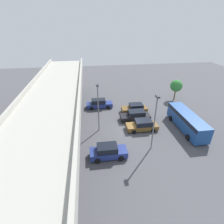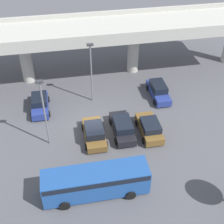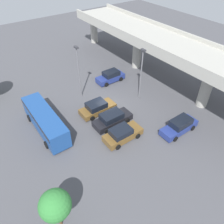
{
  "view_description": "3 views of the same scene",
  "coord_description": "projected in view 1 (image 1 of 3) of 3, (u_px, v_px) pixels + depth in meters",
  "views": [
    {
      "loc": [
        -21.68,
        6.02,
        14.71
      ],
      "look_at": [
        3.5,
        2.44,
        1.4
      ],
      "focal_mm": 28.0,
      "sensor_mm": 36.0,
      "label": 1
    },
    {
      "loc": [
        -2.69,
        -24.64,
        21.67
      ],
      "look_at": [
        2.03,
        0.26,
        1.57
      ],
      "focal_mm": 50.0,
      "sensor_mm": 36.0,
      "label": 2
    },
    {
      "loc": [
        18.78,
        -12.94,
        18.17
      ],
      "look_at": [
        1.85,
        -0.76,
        0.91
      ],
      "focal_mm": 35.0,
      "sensor_mm": 36.0,
      "label": 3
    }
  ],
  "objects": [
    {
      "name": "ground_plane",
      "position": [
        131.0,
        130.0,
        26.59
      ],
      "size": [
        86.99,
        86.99,
        0.0
      ],
      "primitive_type": "plane",
      "color": "#4C4C51"
    },
    {
      "name": "highway_overpass",
      "position": [
        54.0,
        100.0,
        22.66
      ],
      "size": [
        42.03,
        7.11,
        7.07
      ],
      "color": "#ADAAA0",
      "rests_on": "ground_plane"
    },
    {
      "name": "parked_car_0",
      "position": [
        108.0,
        152.0,
        20.94
      ],
      "size": [
        2.07,
        4.47,
        1.68
      ],
      "rotation": [
        0.0,
        0.0,
        -1.57
      ],
      "color": "navy",
      "rests_on": "ground_plane"
    },
    {
      "name": "parked_car_1",
      "position": [
        142.0,
        125.0,
        26.33
      ],
      "size": [
        2.2,
        4.7,
        1.59
      ],
      "rotation": [
        0.0,
        0.0,
        1.57
      ],
      "color": "brown",
      "rests_on": "ground_plane"
    },
    {
      "name": "parked_car_2",
      "position": [
        136.0,
        116.0,
        28.85
      ],
      "size": [
        2.13,
        4.87,
        1.67
      ],
      "rotation": [
        0.0,
        0.0,
        1.57
      ],
      "color": "black",
      "rests_on": "ground_plane"
    },
    {
      "name": "parked_car_3",
      "position": [
        135.0,
        108.0,
        31.3
      ],
      "size": [
        2.13,
        4.52,
        1.61
      ],
      "rotation": [
        0.0,
        0.0,
        1.57
      ],
      "color": "brown",
      "rests_on": "ground_plane"
    },
    {
      "name": "parked_car_4",
      "position": [
        99.0,
        104.0,
        33.03
      ],
      "size": [
        1.98,
        4.85,
        1.68
      ],
      "rotation": [
        0.0,
        0.0,
        -1.57
      ],
      "color": "navy",
      "rests_on": "ground_plane"
    },
    {
      "name": "shuttle_bus",
      "position": [
        187.0,
        120.0,
        26.09
      ],
      "size": [
        8.7,
        2.55,
        2.54
      ],
      "color": "#1E478C",
      "rests_on": "ground_plane"
    },
    {
      "name": "lamp_post_near_aisle",
      "position": [
        155.0,
        119.0,
        20.72
      ],
      "size": [
        0.7,
        0.35,
        7.35
      ],
      "color": "slate",
      "rests_on": "ground_plane"
    },
    {
      "name": "lamp_post_mid_lot",
      "position": [
        98.0,
        104.0,
        24.5
      ],
      "size": [
        0.7,
        0.35,
        7.22
      ],
      "color": "slate",
      "rests_on": "ground_plane"
    },
    {
      "name": "tree_front_centre",
      "position": [
        176.0,
        86.0,
        35.48
      ],
      "size": [
        2.42,
        2.42,
        4.21
      ],
      "color": "brown",
      "rests_on": "ground_plane"
    }
  ]
}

